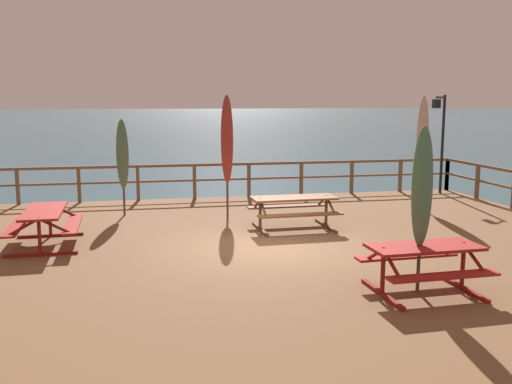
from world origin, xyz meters
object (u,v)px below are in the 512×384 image
object	(u,v)px
patio_umbrella_tall_mid_left	(227,140)
lamp_post_hooked	(440,129)
patio_umbrella_short_mid	(422,188)
picnic_table_front_left	(294,205)
picnic_table_back_left	(424,259)
picnic_table_back_right	(45,219)
patio_umbrella_short_front	(122,155)
patio_umbrella_short_back	(422,137)

from	to	relation	value
patio_umbrella_tall_mid_left	lamp_post_hooked	xyz separation A→B (m)	(7.32, 2.35, 0.10)
patio_umbrella_short_mid	lamp_post_hooked	size ratio (longest dim) A/B	0.82
picnic_table_front_left	picnic_table_back_left	bearing A→B (deg)	-80.82
picnic_table_back_right	patio_umbrella_tall_mid_left	distance (m)	4.95
picnic_table_front_left	patio_umbrella_short_front	distance (m)	4.79
picnic_table_back_right	patio_umbrella_tall_mid_left	world-z (taller)	patio_umbrella_tall_mid_left
patio_umbrella_short_front	lamp_post_hooked	world-z (taller)	lamp_post_hooked
picnic_table_back_right	patio_umbrella_short_mid	world-z (taller)	patio_umbrella_short_mid
picnic_table_front_left	picnic_table_back_left	size ratio (longest dim) A/B	1.13
patio_umbrella_tall_mid_left	lamp_post_hooked	world-z (taller)	lamp_post_hooked
picnic_table_back_right	patio_umbrella_tall_mid_left	size ratio (longest dim) A/B	0.65
picnic_table_front_left	patio_umbrella_short_back	xyz separation A→B (m)	(4.19, 1.81, 1.44)
picnic_table_back_right	patio_umbrella_tall_mid_left	xyz separation A→B (m)	(4.19, 2.20, 1.45)
picnic_table_front_left	picnic_table_back_right	bearing A→B (deg)	-174.70
picnic_table_back_right	lamp_post_hooked	distance (m)	12.48
picnic_table_back_right	lamp_post_hooked	xyz separation A→B (m)	(11.51, 4.55, 1.55)
patio_umbrella_short_back	picnic_table_back_right	bearing A→B (deg)	-166.54
picnic_table_front_left	patio_umbrella_short_front	xyz separation A→B (m)	(-3.97, 2.47, 1.06)
picnic_table_back_right	picnic_table_front_left	bearing A→B (deg)	5.30
picnic_table_front_left	patio_umbrella_short_mid	bearing A→B (deg)	-81.54
patio_umbrella_short_front	lamp_post_hooked	distance (m)	10.11
patio_umbrella_tall_mid_left	patio_umbrella_short_mid	xyz separation A→B (m)	(2.03, -6.48, -0.34)
lamp_post_hooked	patio_umbrella_short_mid	bearing A→B (deg)	-120.92
patio_umbrella_short_mid	patio_umbrella_short_back	distance (m)	7.47
picnic_table_front_left	patio_umbrella_short_back	size ratio (longest dim) A/B	0.64
picnic_table_back_right	patio_umbrella_short_front	bearing A→B (deg)	62.57
picnic_table_back_right	picnic_table_front_left	world-z (taller)	same
picnic_table_back_left	patio_umbrella_tall_mid_left	size ratio (longest dim) A/B	0.57
picnic_table_back_left	patio_umbrella_tall_mid_left	bearing A→B (deg)	107.86
picnic_table_back_right	picnic_table_back_left	world-z (taller)	same
patio_umbrella_short_mid	lamp_post_hooked	distance (m)	10.30
picnic_table_back_left	patio_umbrella_short_mid	size ratio (longest dim) A/B	0.68
picnic_table_back_left	patio_umbrella_tall_mid_left	distance (m)	7.00
picnic_table_back_right	patio_umbrella_short_front	world-z (taller)	patio_umbrella_short_front
patio_umbrella_short_mid	patio_umbrella_tall_mid_left	bearing A→B (deg)	107.42
picnic_table_front_left	picnic_table_back_left	world-z (taller)	same
patio_umbrella_short_front	lamp_post_hooked	size ratio (longest dim) A/B	0.79
patio_umbrella_short_front	patio_umbrella_short_mid	size ratio (longest dim) A/B	0.97
picnic_table_front_left	patio_umbrella_short_mid	world-z (taller)	patio_umbrella_short_mid
picnic_table_front_left	patio_umbrella_tall_mid_left	size ratio (longest dim) A/B	0.64
patio_umbrella_tall_mid_left	patio_umbrella_short_front	xyz separation A→B (m)	(-2.65, 0.77, -0.39)
picnic_table_back_left	lamp_post_hooked	bearing A→B (deg)	59.52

